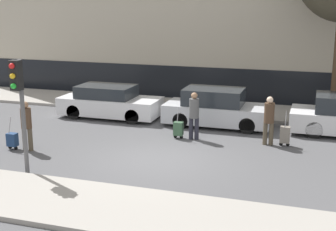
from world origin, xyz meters
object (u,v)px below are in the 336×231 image
trolley_right (285,135)px  traffic_light (19,94)px  trolley_center (178,129)px  parked_car_1 (216,109)px  trolley_left (12,140)px  pedestrian_left (26,123)px  pedestrian_right (269,118)px  pedestrian_center (194,113)px  parked_car_0 (110,102)px

trolley_right → traffic_light: (-6.72, -4.97, 1.92)m
trolley_center → trolley_right: 3.65m
parked_car_1 → trolley_left: parked_car_1 is taller
pedestrian_left → traffic_light: traffic_light is taller
pedestrian_left → trolley_center: size_ratio=1.44×
parked_car_1 → pedestrian_right: size_ratio=2.46×
pedestrian_left → pedestrian_center: 5.61m
traffic_light → trolley_right: bearing=36.5°
trolley_center → trolley_right: trolley_right is taller
trolley_center → parked_car_1: bearing=67.1°
parked_car_1 → pedestrian_right: (2.19, -1.92, 0.27)m
trolley_left → trolley_center: 5.60m
parked_car_1 → trolley_left: 7.60m
trolley_center → pedestrian_right: (3.10, 0.22, 0.59)m
pedestrian_left → trolley_right: size_ratio=1.35×
pedestrian_center → trolley_right: size_ratio=1.39×
pedestrian_left → pedestrian_right: pedestrian_right is taller
trolley_right → trolley_left: bearing=-159.7°
traffic_light → pedestrian_center: bearing=52.9°
parked_car_1 → pedestrian_center: size_ratio=2.44×
parked_car_0 → pedestrian_right: 7.00m
trolley_left → trolley_right: bearing=20.3°
pedestrian_center → trolley_right: bearing=-3.4°
pedestrian_left → traffic_light: (1.18, -1.90, 1.39)m
parked_car_1 → trolley_left: bearing=-138.7°
parked_car_1 → pedestrian_center: bearing=-99.8°
parked_car_0 → pedestrian_right: pedestrian_right is taller
trolley_center → pedestrian_right: 3.16m
pedestrian_right → traffic_light: bearing=36.0°
parked_car_0 → parked_car_1: size_ratio=1.02×
parked_car_1 → trolley_right: parked_car_1 is taller
trolley_right → trolley_center: bearing=-176.2°
pedestrian_center → pedestrian_right: pedestrian_center is taller
parked_car_1 → trolley_center: parked_car_1 is taller
trolley_center → trolley_right: size_ratio=0.94×
parked_car_1 → traffic_light: traffic_light is taller
parked_car_1 → trolley_right: bearing=-34.6°
parked_car_0 → traffic_light: traffic_light is taller
pedestrian_right → trolley_left: bearing=18.7°
pedestrian_right → traffic_light: (-6.17, -4.94, 1.37)m
parked_car_1 → trolley_right: 3.34m
parked_car_0 → parked_car_1: bearing=0.2°
parked_car_0 → pedestrian_center: 4.67m
parked_car_0 → pedestrian_right: (6.73, -1.91, 0.31)m
parked_car_0 → trolley_right: parked_car_0 is taller
parked_car_1 → trolley_right: size_ratio=3.39×
trolley_left → pedestrian_right: size_ratio=0.66×
pedestrian_center → pedestrian_right: 2.55m
parked_car_0 → trolley_left: parked_car_0 is taller
parked_car_1 → traffic_light: size_ratio=1.27×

